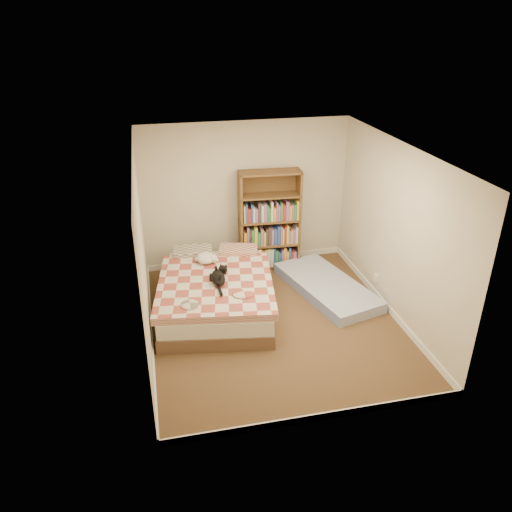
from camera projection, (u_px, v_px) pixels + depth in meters
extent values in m
cube|color=#4C2E20|center=(274.00, 322.00, 7.23)|extent=(3.50, 4.00, 0.01)
cube|color=white|center=(277.00, 151.00, 6.13)|extent=(3.50, 4.00, 0.01)
cube|color=beige|center=(246.00, 195.00, 8.43)|extent=(3.50, 0.01, 2.50)
cube|color=beige|center=(327.00, 326.00, 4.93)|extent=(3.50, 0.01, 2.50)
cube|color=beige|center=(142.00, 256.00, 6.34)|extent=(0.01, 4.00, 2.50)
cube|color=beige|center=(396.00, 232.00, 7.02)|extent=(0.01, 4.00, 2.50)
cube|color=white|center=(246.00, 259.00, 8.95)|extent=(3.50, 0.02, 0.10)
cube|color=white|center=(319.00, 417.00, 5.46)|extent=(3.50, 0.02, 0.10)
cube|color=white|center=(152.00, 334.00, 6.87)|extent=(0.02, 4.00, 0.10)
cube|color=white|center=(385.00, 305.00, 7.55)|extent=(0.02, 4.00, 0.10)
cube|color=white|center=(375.00, 278.00, 7.79)|extent=(0.03, 0.09, 0.13)
cube|color=brown|center=(216.00, 302.00, 7.53)|extent=(1.89, 2.45, 0.20)
cube|color=silver|center=(216.00, 290.00, 7.44)|extent=(1.85, 2.40, 0.22)
cube|color=#A1473B|center=(216.00, 280.00, 7.37)|extent=(1.90, 2.06, 0.11)
cube|color=#6A655A|center=(185.00, 256.00, 8.01)|extent=(0.67, 0.48, 0.17)
cube|color=#A1473B|center=(230.00, 251.00, 8.16)|extent=(0.67, 0.48, 0.17)
cube|color=brown|center=(241.00, 223.00, 8.36)|extent=(0.06, 0.35, 1.72)
cube|color=brown|center=(297.00, 218.00, 8.55)|extent=(0.06, 0.35, 1.72)
cube|color=brown|center=(267.00, 217.00, 8.60)|extent=(1.03, 0.08, 1.72)
cube|color=brown|center=(269.00, 264.00, 8.82)|extent=(1.05, 0.40, 0.03)
cube|color=brown|center=(269.00, 220.00, 8.45)|extent=(1.05, 0.40, 0.03)
cube|color=brown|center=(270.00, 172.00, 8.08)|extent=(1.05, 0.40, 0.03)
cube|color=#7D8ED0|center=(327.00, 287.00, 7.97)|extent=(1.33, 2.07, 0.17)
ellipsoid|color=black|center=(218.00, 278.00, 7.15)|extent=(0.36, 0.48, 0.14)
sphere|color=black|center=(216.00, 270.00, 7.35)|extent=(0.18, 0.18, 0.13)
cone|color=black|center=(213.00, 265.00, 7.36)|extent=(0.06, 0.06, 0.05)
cone|color=black|center=(218.00, 265.00, 7.37)|extent=(0.06, 0.06, 0.05)
cylinder|color=black|center=(230.00, 289.00, 6.94)|extent=(0.14, 0.24, 0.05)
ellipsoid|color=white|center=(206.00, 258.00, 7.71)|extent=(0.34, 0.36, 0.15)
sphere|color=white|center=(212.00, 259.00, 7.64)|extent=(0.14, 0.14, 0.12)
sphere|color=white|center=(215.00, 261.00, 7.62)|extent=(0.06, 0.06, 0.05)
sphere|color=white|center=(197.00, 258.00, 7.75)|extent=(0.08, 0.08, 0.07)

